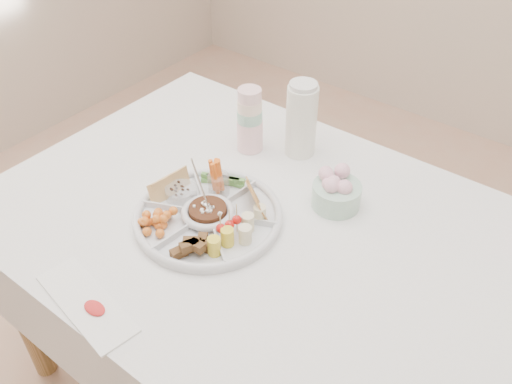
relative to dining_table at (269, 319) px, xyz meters
The scene contains 13 objects.
dining_table is the anchor object (origin of this frame).
party_tray 0.43m from the dining_table, 152.12° to the right, with size 0.38×0.38×0.04m, color silver.
bean_dip 0.44m from the dining_table, 152.12° to the right, with size 0.10×0.10×0.04m, color black.
tortillas 0.43m from the dining_table, 158.80° to the left, with size 0.11×0.11×0.07m, color #A78449, non-canonical shape.
carrot_cucumber 0.49m from the dining_table, 168.48° to the left, with size 0.12×0.12×0.10m, color orange, non-canonical shape.
pita_raisins 0.51m from the dining_table, 166.86° to the right, with size 0.12×0.12×0.06m, color #EBB65E, non-canonical shape.
cherries 0.51m from the dining_table, 140.64° to the right, with size 0.11×0.11×0.04m, color gold, non-canonical shape.
granola_chunks 0.47m from the dining_table, 115.56° to the right, with size 0.10×0.10×0.05m, color brown, non-canonical shape.
banana_tomato 0.45m from the dining_table, 101.05° to the right, with size 0.11×0.11×0.09m, color #DED063, non-canonical shape.
cup_stack 0.61m from the dining_table, 136.82° to the left, with size 0.08×0.08×0.22m, color silver.
thermos 0.61m from the dining_table, 112.30° to the left, with size 0.09×0.09×0.24m, color white.
flower_bowl 0.47m from the dining_table, 65.40° to the left, with size 0.13×0.13×0.10m, color silver.
placemat 0.62m from the dining_table, 111.81° to the right, with size 0.29×0.10×0.01m, color white.
Camera 1 is at (0.59, -0.83, 1.72)m, focal length 38.00 mm.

